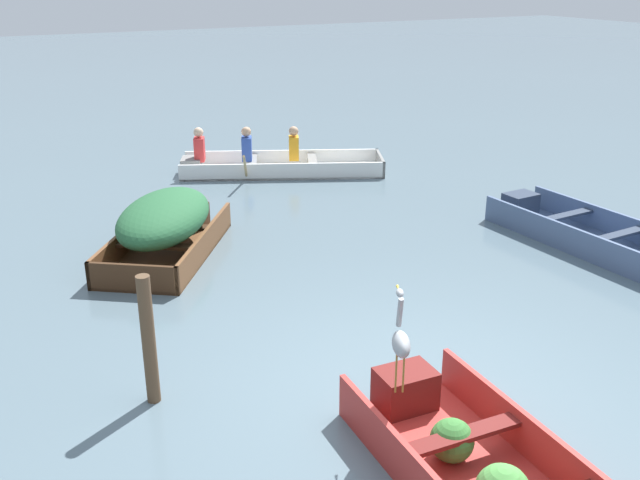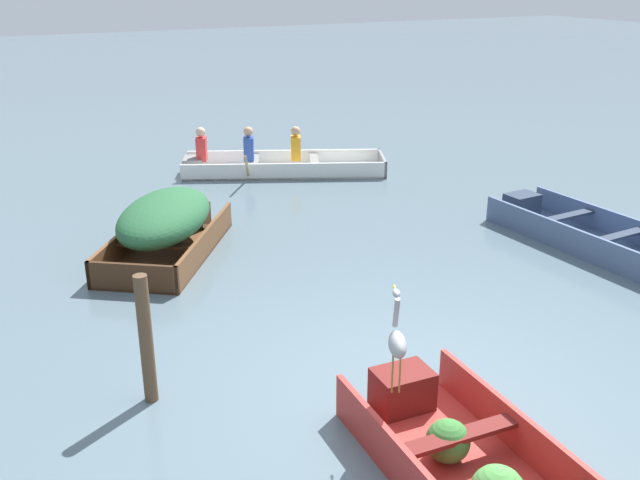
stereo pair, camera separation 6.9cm
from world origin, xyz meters
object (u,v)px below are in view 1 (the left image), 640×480
(mooring_post, at_px, (149,340))
(dinghy_red_foreground, at_px, (483,474))
(skiff_slate_blue_near_moored, at_px, (581,232))
(skiff_wooden_brown_mid_moored, at_px, (165,222))
(rowboat_white_with_crew, at_px, (269,163))
(heron_on_dinghy, at_px, (401,340))

(mooring_post, bearing_deg, dinghy_red_foreground, -51.28)
(skiff_slate_blue_near_moored, height_order, skiff_wooden_brown_mid_moored, skiff_wooden_brown_mid_moored)
(rowboat_white_with_crew, xyz_separation_m, heron_on_dinghy, (-2.31, -7.92, 0.72))
(skiff_wooden_brown_mid_moored, bearing_deg, mooring_post, -108.04)
(skiff_slate_blue_near_moored, relative_size, heron_on_dinghy, 3.69)
(heron_on_dinghy, distance_m, mooring_post, 2.21)
(skiff_wooden_brown_mid_moored, height_order, rowboat_white_with_crew, rowboat_white_with_crew)
(dinghy_red_foreground, height_order, rowboat_white_with_crew, rowboat_white_with_crew)
(skiff_wooden_brown_mid_moored, xyz_separation_m, mooring_post, (-1.10, -3.37, 0.15))
(skiff_slate_blue_near_moored, bearing_deg, rowboat_white_with_crew, 115.10)
(skiff_slate_blue_near_moored, distance_m, heron_on_dinghy, 5.51)
(rowboat_white_with_crew, relative_size, mooring_post, 3.16)
(dinghy_red_foreground, xyz_separation_m, heron_on_dinghy, (-0.19, 0.86, 0.74))
(dinghy_red_foreground, bearing_deg, skiff_slate_blue_near_moored, 36.81)
(skiff_wooden_brown_mid_moored, bearing_deg, skiff_slate_blue_near_moored, -22.47)
(heron_on_dinghy, xyz_separation_m, mooring_post, (-1.65, 1.44, -0.29))
(dinghy_red_foreground, height_order, skiff_wooden_brown_mid_moored, skiff_wooden_brown_mid_moored)
(dinghy_red_foreground, height_order, mooring_post, mooring_post)
(skiff_wooden_brown_mid_moored, height_order, mooring_post, mooring_post)
(skiff_wooden_brown_mid_moored, relative_size, mooring_post, 2.19)
(dinghy_red_foreground, relative_size, rowboat_white_with_crew, 0.77)
(heron_on_dinghy, bearing_deg, skiff_slate_blue_near_moored, 28.35)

